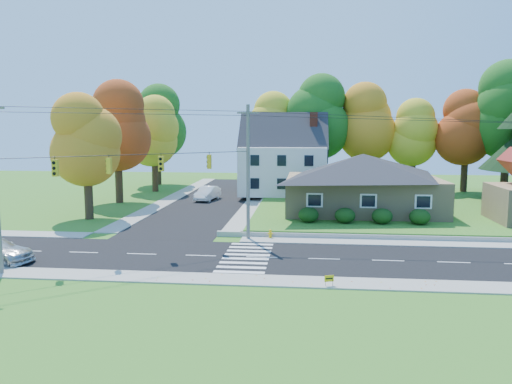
# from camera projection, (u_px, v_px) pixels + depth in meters

# --- Properties ---
(ground) EXTENTS (120.00, 120.00, 0.00)m
(ground) POSITION_uv_depth(u_px,v_px,m) (262.00, 257.00, 32.19)
(ground) COLOR #3D7923
(road_main) EXTENTS (90.00, 8.00, 0.02)m
(road_main) POSITION_uv_depth(u_px,v_px,m) (262.00, 257.00, 32.19)
(road_main) COLOR black
(road_main) RESTS_ON ground
(road_cross) EXTENTS (8.00, 44.00, 0.02)m
(road_cross) POSITION_uv_depth(u_px,v_px,m) (214.00, 199.00, 58.66)
(road_cross) COLOR black
(road_cross) RESTS_ON ground
(sidewalk_north) EXTENTS (90.00, 2.00, 0.08)m
(sidewalk_north) POSITION_uv_depth(u_px,v_px,m) (268.00, 240.00, 37.12)
(sidewalk_north) COLOR #9C9A90
(sidewalk_north) RESTS_ON ground
(sidewalk_south) EXTENTS (90.00, 2.00, 0.08)m
(sidewalk_south) POSITION_uv_depth(u_px,v_px,m) (253.00, 280.00, 27.26)
(sidewalk_south) COLOR #9C9A90
(sidewalk_south) RESTS_ON ground
(lawn) EXTENTS (30.00, 30.00, 0.50)m
(lawn) POSITION_uv_depth(u_px,v_px,m) (405.00, 206.00, 51.54)
(lawn) COLOR #3D7923
(lawn) RESTS_ON ground
(ranch_house) EXTENTS (14.60, 10.60, 5.40)m
(ranch_house) POSITION_uv_depth(u_px,v_px,m) (362.00, 182.00, 46.73)
(ranch_house) COLOR tan
(ranch_house) RESTS_ON lawn
(colonial_house) EXTENTS (10.40, 8.40, 9.60)m
(colonial_house) POSITION_uv_depth(u_px,v_px,m) (284.00, 159.00, 59.22)
(colonial_house) COLOR silver
(colonial_house) RESTS_ON lawn
(hedge_row) EXTENTS (10.70, 1.70, 1.27)m
(hedge_row) POSITION_uv_depth(u_px,v_px,m) (363.00, 216.00, 40.94)
(hedge_row) COLOR #163A10
(hedge_row) RESTS_ON lawn
(traffic_infrastructure) EXTENTS (38.10, 10.66, 10.00)m
(traffic_infrastructure) POSITION_uv_depth(u_px,v_px,m) (261.00, 176.00, 32.88)
(traffic_infrastructure) COLOR #666059
(traffic_infrastructure) RESTS_ON ground
(tree_lot_0) EXTENTS (6.72, 6.72, 12.51)m
(tree_lot_0) POSITION_uv_depth(u_px,v_px,m) (271.00, 128.00, 64.87)
(tree_lot_0) COLOR #3F2A19
(tree_lot_0) RESTS_ON lawn
(tree_lot_1) EXTENTS (7.84, 7.84, 14.60)m
(tree_lot_1) POSITION_uv_depth(u_px,v_px,m) (317.00, 117.00, 63.10)
(tree_lot_1) COLOR #3F2A19
(tree_lot_1) RESTS_ON lawn
(tree_lot_2) EXTENTS (7.28, 7.28, 13.56)m
(tree_lot_2) POSITION_uv_depth(u_px,v_px,m) (364.00, 123.00, 63.55)
(tree_lot_2) COLOR #3F2A19
(tree_lot_2) RESTS_ON lawn
(tree_lot_3) EXTENTS (6.16, 6.16, 11.47)m
(tree_lot_3) POSITION_uv_depth(u_px,v_px,m) (414.00, 133.00, 62.12)
(tree_lot_3) COLOR #3F2A19
(tree_lot_3) RESTS_ON lawn
(tree_lot_4) EXTENTS (6.72, 6.72, 12.51)m
(tree_lot_4) POSITION_uv_depth(u_px,v_px,m) (467.00, 128.00, 60.43)
(tree_lot_4) COLOR #3F2A19
(tree_lot_4) RESTS_ON lawn
(tree_lot_5) EXTENTS (8.40, 8.40, 15.64)m
(tree_lot_5) POSITION_uv_depth(u_px,v_px,m) (509.00, 111.00, 57.79)
(tree_lot_5) COLOR #3F2A19
(tree_lot_5) RESTS_ON lawn
(tree_west_0) EXTENTS (6.16, 6.16, 11.47)m
(tree_west_0) POSITION_uv_depth(u_px,v_px,m) (86.00, 141.00, 44.86)
(tree_west_0) COLOR #3F2A19
(tree_west_0) RESTS_ON ground
(tree_west_1) EXTENTS (7.28, 7.28, 13.56)m
(tree_west_1) POSITION_uv_depth(u_px,v_px,m) (117.00, 126.00, 54.66)
(tree_west_1) COLOR #3F2A19
(tree_west_1) RESTS_ON ground
(tree_west_2) EXTENTS (6.72, 6.72, 12.51)m
(tree_west_2) POSITION_uv_depth(u_px,v_px,m) (154.00, 132.00, 64.50)
(tree_west_2) COLOR #3F2A19
(tree_west_2) RESTS_ON ground
(tree_west_3) EXTENTS (7.84, 7.84, 14.60)m
(tree_west_3) POSITION_uv_depth(u_px,v_px,m) (157.00, 122.00, 72.43)
(tree_west_3) COLOR #3F2A19
(tree_west_3) RESTS_ON ground
(white_car) EXTENTS (2.42, 4.98, 1.57)m
(white_car) POSITION_uv_depth(u_px,v_px,m) (207.00, 193.00, 57.38)
(white_car) COLOR white
(white_car) RESTS_ON road_cross
(fire_hydrant) EXTENTS (0.40, 0.31, 0.70)m
(fire_hydrant) POSITION_uv_depth(u_px,v_px,m) (270.00, 234.00, 37.64)
(fire_hydrant) COLOR #E2AB0C
(fire_hydrant) RESTS_ON ground
(yard_sign) EXTENTS (0.50, 0.19, 0.64)m
(yard_sign) POSITION_uv_depth(u_px,v_px,m) (329.00, 279.00, 26.15)
(yard_sign) COLOR black
(yard_sign) RESTS_ON ground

